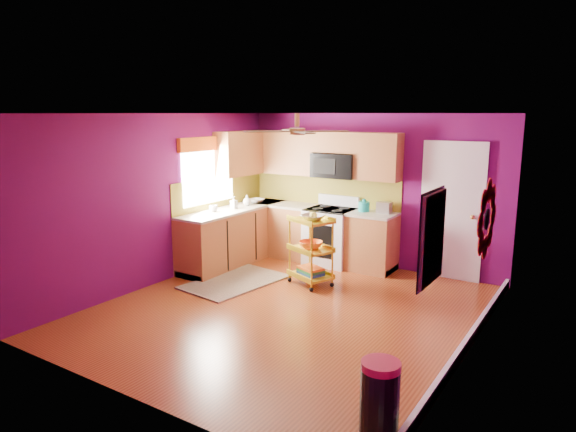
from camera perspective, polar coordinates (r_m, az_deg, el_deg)
The scene contains 18 objects.
ground at distance 6.74m, azimuth 0.04°, elevation -10.45°, with size 5.00×5.00×0.00m, color maroon.
room_envelope at distance 6.30m, azimuth 0.24°, elevation 3.42°, with size 4.54×5.04×2.52m.
lower_cabinets at distance 8.76m, azimuth -0.96°, elevation -2.29°, with size 2.81×2.31×0.94m.
electric_range at distance 8.65m, azimuth 4.74°, elevation -2.17°, with size 0.76×0.66×1.13m.
upper_cabinetry at distance 8.78m, azimuth 0.87°, elevation 6.78°, with size 2.80×2.30×1.26m.
left_window at distance 8.47m, azimuth -8.85°, elevation 6.05°, with size 0.08×1.35×1.08m.
panel_door at distance 8.13m, azimuth 17.72°, elevation 0.35°, with size 0.95×0.11×2.15m.
right_wall_art at distance 5.17m, azimuth 19.17°, elevation -1.11°, with size 0.04×2.74×1.04m.
ceiling_fan at distance 6.43m, azimuth 1.01°, elevation 9.47°, with size 1.01×1.01×0.26m.
shag_rug at distance 7.82m, azimuth -5.91°, elevation -7.27°, with size 0.94×1.53×0.02m, color black.
rolling_cart at distance 7.54m, azimuth 2.59°, elevation -3.50°, with size 0.74×0.65×1.11m.
trash_can at distance 4.36m, azimuth 10.15°, elevation -19.21°, with size 0.37×0.38×0.60m.
teal_kettle at distance 8.37m, azimuth 8.44°, elevation 1.07°, with size 0.18×0.18×0.21m.
toaster at distance 8.29m, azimuth 10.64°, elevation 0.94°, with size 0.22×0.15×0.18m, color beige.
soap_bottle_a at distance 8.57m, azimuth -6.04°, elevation 1.50°, with size 0.09×0.09×0.21m, color #EA3F72.
soap_bottle_b at distance 8.85m, azimuth -4.58°, elevation 1.76°, with size 0.14×0.14×0.18m, color white.
counter_dish at distance 9.15m, azimuth -3.50°, elevation 1.72°, with size 0.26×0.26×0.06m, color white.
counter_cup at distance 8.34m, azimuth -8.28°, elevation 0.83°, with size 0.13×0.13×0.11m, color white.
Camera 1 is at (3.37, -5.26, 2.51)m, focal length 32.00 mm.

